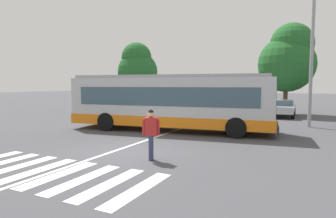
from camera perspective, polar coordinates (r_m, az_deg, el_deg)
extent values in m
plane|color=#47474C|center=(11.30, -8.11, -8.27)|extent=(160.00, 160.00, 0.00)
cylinder|color=black|center=(16.52, 13.96, -2.43)|extent=(1.03, 0.43, 1.00)
cylinder|color=black|center=(14.20, 13.17, -3.59)|extent=(1.03, 0.43, 1.00)
cylinder|color=black|center=(18.45, -8.22, -1.59)|extent=(1.03, 0.43, 1.00)
cylinder|color=black|center=(16.40, -11.93, -2.45)|extent=(1.03, 0.43, 1.00)
cube|color=silver|center=(16.01, 0.32, 1.53)|extent=(11.16, 3.96, 2.55)
cube|color=orange|center=(16.09, 0.32, -2.03)|extent=(11.27, 4.00, 0.55)
cube|color=#3D5666|center=(15.99, 0.32, 2.62)|extent=(9.86, 3.84, 0.96)
cube|color=#3D5666|center=(15.18, 20.28, 1.81)|extent=(0.33, 2.23, 1.63)
cube|color=black|center=(15.17, 20.38, 5.18)|extent=(0.31, 1.93, 0.28)
cube|color=#99999E|center=(15.98, 0.32, 6.38)|extent=(10.70, 3.70, 0.16)
cube|color=#28282B|center=(15.32, 20.53, -3.43)|extent=(0.45, 2.54, 0.36)
cylinder|color=#333856|center=(9.99, -3.32, -7.47)|extent=(0.16, 0.16, 0.85)
cylinder|color=#333856|center=(9.87, -3.37, -7.63)|extent=(0.16, 0.16, 0.85)
cube|color=#B22323|center=(9.80, -3.37, -3.40)|extent=(0.47, 0.41, 0.60)
cylinder|color=#B22323|center=(9.82, -4.76, -3.57)|extent=(0.10, 0.10, 0.55)
cylinder|color=#B22323|center=(9.79, -1.96, -3.58)|extent=(0.10, 0.10, 0.55)
sphere|color=tan|center=(9.75, -3.38, -1.02)|extent=(0.22, 0.22, 0.22)
sphere|color=black|center=(9.74, -3.38, -0.63)|extent=(0.19, 0.19, 0.19)
cylinder|color=black|center=(26.94, 8.28, 0.05)|extent=(0.21, 0.64, 0.64)
cylinder|color=black|center=(26.51, 11.74, -0.08)|extent=(0.21, 0.64, 0.64)
cylinder|color=black|center=(24.29, 6.38, -0.45)|extent=(0.21, 0.64, 0.64)
cylinder|color=black|center=(23.81, 10.21, -0.60)|extent=(0.21, 0.64, 0.64)
cube|color=white|center=(25.34, 9.19, 0.47)|extent=(1.92, 4.54, 0.52)
cube|color=#3D5666|center=(25.22, 9.15, 1.54)|extent=(1.65, 2.20, 0.44)
cube|color=white|center=(25.21, 9.16, 1.96)|extent=(1.57, 2.01, 0.09)
cylinder|color=black|center=(26.03, 13.95, -0.21)|extent=(0.23, 0.65, 0.64)
cylinder|color=black|center=(25.80, 17.61, -0.34)|extent=(0.23, 0.65, 0.64)
cylinder|color=black|center=(23.30, 12.75, -0.76)|extent=(0.23, 0.65, 0.64)
cylinder|color=black|center=(23.04, 16.84, -0.92)|extent=(0.23, 0.65, 0.64)
cube|color=#38383D|center=(24.50, 15.32, 0.20)|extent=(2.00, 4.57, 0.52)
cube|color=#3D5666|center=(24.38, 15.31, 1.31)|extent=(1.69, 2.22, 0.44)
cube|color=#38383D|center=(24.37, 15.32, 1.75)|extent=(1.61, 2.04, 0.09)
cylinder|color=black|center=(26.25, 19.79, -0.31)|extent=(0.21, 0.64, 0.64)
cylinder|color=black|center=(26.15, 23.45, -0.44)|extent=(0.21, 0.64, 0.64)
cylinder|color=black|center=(23.49, 19.16, -0.87)|extent=(0.21, 0.64, 0.64)
cylinder|color=black|center=(23.38, 23.24, -1.02)|extent=(0.21, 0.64, 0.64)
cube|color=#B7BABF|center=(24.78, 21.44, 0.09)|extent=(1.91, 4.54, 0.52)
cube|color=#3D5666|center=(24.65, 21.46, 1.19)|extent=(1.64, 2.19, 0.44)
cube|color=#B7BABF|center=(24.64, 21.48, 1.62)|extent=(1.57, 2.01, 0.09)
cylinder|color=#939399|center=(19.43, 26.40, 11.90)|extent=(0.20, 0.20, 10.21)
cylinder|color=brown|center=(29.14, -5.92, 2.20)|extent=(0.36, 0.36, 2.43)
sphere|color=#236028|center=(29.14, -5.96, 7.29)|extent=(3.92, 3.92, 3.92)
sphere|color=#236028|center=(29.15, -6.18, 9.98)|extent=(2.94, 2.94, 2.94)
cylinder|color=brown|center=(26.56, 21.97, 1.80)|extent=(0.36, 0.36, 2.60)
sphere|color=#236028|center=(26.58, 22.17, 8.12)|extent=(4.66, 4.66, 4.66)
sphere|color=#236028|center=(26.72, 23.06, 11.59)|extent=(3.49, 3.49, 3.49)
cube|color=silver|center=(11.04, -30.08, -9.18)|extent=(0.45, 2.75, 0.01)
cube|color=silver|center=(10.33, -27.32, -10.00)|extent=(0.45, 2.75, 0.01)
cube|color=silver|center=(9.65, -24.15, -10.91)|extent=(0.45, 2.75, 0.01)
cube|color=silver|center=(9.01, -20.49, -11.91)|extent=(0.45, 2.75, 0.01)
cube|color=silver|center=(8.42, -16.26, -13.00)|extent=(0.45, 2.75, 0.01)
cube|color=silver|center=(7.87, -11.36, -14.16)|extent=(0.45, 2.75, 0.01)
cube|color=silver|center=(7.40, -5.74, -15.37)|extent=(0.45, 2.75, 0.01)
cube|color=silver|center=(13.20, -4.92, -6.32)|extent=(0.16, 24.00, 0.01)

